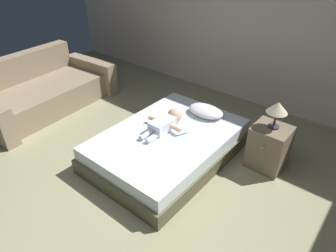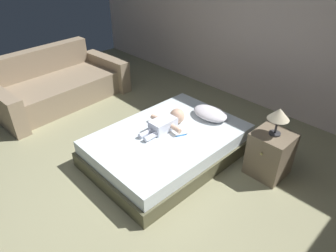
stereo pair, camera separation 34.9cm
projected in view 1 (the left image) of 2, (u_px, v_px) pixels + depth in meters
ground_plane at (112, 201)px, 3.10m from camera, size 8.00×8.00×0.00m
wall_behind_bed at (258, 19)px, 4.36m from camera, size 8.00×0.12×2.59m
bed at (168, 145)px, 3.64m from camera, size 1.30×1.87×0.34m
pillow at (206, 111)px, 3.88m from camera, size 0.48×0.32×0.12m
baby at (166, 122)px, 3.61m from camera, size 0.49×0.66×0.19m
toothbrush at (183, 134)px, 3.52m from camera, size 0.07×0.14×0.02m
couch at (42, 91)px, 4.68m from camera, size 1.25×2.11×0.80m
nightstand at (269, 147)px, 3.45m from camera, size 0.40×0.43×0.53m
lamp at (278, 108)px, 3.18m from camera, size 0.23×0.23×0.31m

